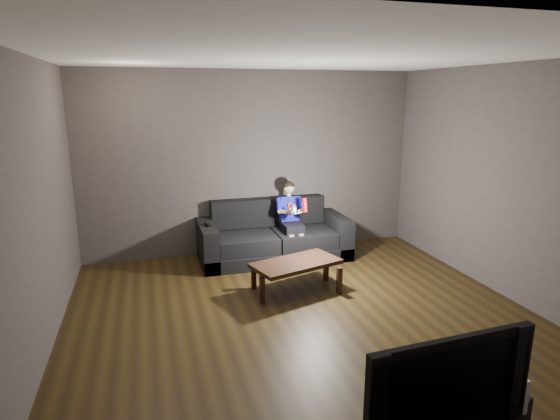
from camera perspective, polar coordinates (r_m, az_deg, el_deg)
name	(u,v)px	position (r m, az deg, el deg)	size (l,w,h in m)	color
floor	(307,323)	(5.09, 3.32, -13.56)	(5.00, 5.00, 0.00)	black
back_wall	(253,163)	(6.99, -3.36, 5.70)	(5.00, 0.04, 2.70)	#3E3736
front_wall	(480,304)	(2.53, 23.23, -10.53)	(5.00, 0.04, 2.70)	#3E3736
left_wall	(30,216)	(4.47, -28.21, -0.65)	(0.04, 5.00, 2.70)	#3E3736
right_wall	(517,185)	(5.94, 26.93, 2.74)	(0.04, 5.00, 2.70)	#3E3736
ceiling	(311,55)	(4.53, 3.82, 18.35)	(5.00, 5.00, 0.02)	silver
sofa	(273,240)	(6.87, -0.81, -3.66)	(2.15, 0.93, 0.83)	black
child	(291,213)	(6.77, 1.32, -0.34)	(0.41, 0.50, 1.00)	black
wii_remote_red	(305,205)	(6.39, 3.03, 0.60)	(0.06, 0.08, 0.19)	red
nunchuk_white	(294,209)	(6.36, 1.77, 0.12)	(0.05, 0.08, 0.13)	silver
wii_remote_black	(207,225)	(6.52, -8.86, -1.76)	(0.07, 0.17, 0.03)	black
coffee_table	(296,266)	(5.70, 1.97, -6.78)	(1.16, 0.81, 0.38)	black
tv	(438,377)	(2.93, 18.71, -18.76)	(1.04, 0.14, 0.60)	black
wii_console	(515,390)	(3.34, 26.75, -19.02)	(0.05, 0.17, 0.22)	silver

